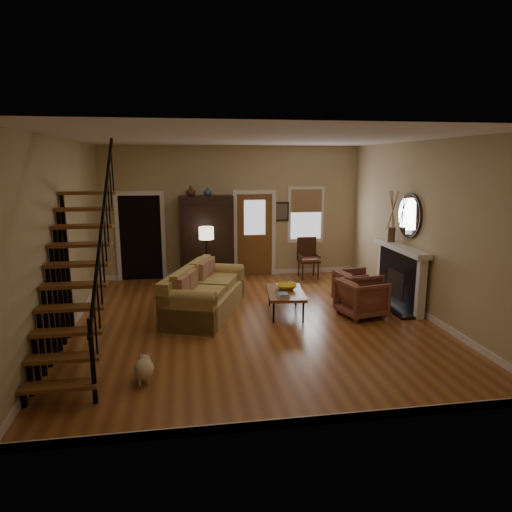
{
  "coord_description": "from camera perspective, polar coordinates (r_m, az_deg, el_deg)",
  "views": [
    {
      "loc": [
        -1.23,
        -7.96,
        2.91
      ],
      "look_at": [
        0.1,
        0.4,
        1.15
      ],
      "focal_mm": 32.0,
      "sensor_mm": 36.0,
      "label": 1
    }
  ],
  "objects": [
    {
      "name": "room",
      "position": [
        9.85,
        -4.21,
        3.52
      ],
      "size": [
        7.0,
        7.33,
        3.3
      ],
      "color": "#985526",
      "rests_on": "ground"
    },
    {
      "name": "staircase",
      "position": [
        6.96,
        -21.74,
        0.06
      ],
      "size": [
        0.94,
        2.8,
        3.2
      ],
      "primitive_type": null,
      "color": "brown",
      "rests_on": "ground"
    },
    {
      "name": "fireplace",
      "position": [
        9.76,
        17.77,
        -1.68
      ],
      "size": [
        0.33,
        1.95,
        2.3
      ],
      "color": "black",
      "rests_on": "ground"
    },
    {
      "name": "armoire",
      "position": [
        11.27,
        -6.23,
        2.18
      ],
      "size": [
        1.3,
        0.6,
        2.1
      ],
      "primitive_type": null,
      "color": "black",
      "rests_on": "ground"
    },
    {
      "name": "vase_a",
      "position": [
        11.03,
        -8.17,
        8.06
      ],
      "size": [
        0.24,
        0.24,
        0.25
      ],
      "primitive_type": "imported",
      "color": "#4C2619",
      "rests_on": "armoire"
    },
    {
      "name": "vase_b",
      "position": [
        11.04,
        -6.07,
        8.02
      ],
      "size": [
        0.2,
        0.2,
        0.21
      ],
      "primitive_type": "imported",
      "color": "#334C60",
      "rests_on": "armoire"
    },
    {
      "name": "sofa",
      "position": [
        8.88,
        -6.35,
        -4.49
      ],
      "size": [
        1.77,
        2.56,
        0.88
      ],
      "primitive_type": null,
      "rotation": [
        0.0,
        0.0,
        -0.35
      ],
      "color": "#A78F4C",
      "rests_on": "ground"
    },
    {
      "name": "coffee_table",
      "position": [
        8.91,
        3.7,
        -5.82
      ],
      "size": [
        0.81,
        1.24,
        0.45
      ],
      "primitive_type": null,
      "rotation": [
        0.0,
        0.0,
        -0.11
      ],
      "color": "brown",
      "rests_on": "ground"
    },
    {
      "name": "bowl",
      "position": [
        8.98,
        3.83,
        -3.86
      ],
      "size": [
        0.4,
        0.4,
        0.1
      ],
      "primitive_type": "imported",
      "color": "gold",
      "rests_on": "coffee_table"
    },
    {
      "name": "books",
      "position": [
        8.53,
        3.38,
        -4.85
      ],
      "size": [
        0.21,
        0.29,
        0.05
      ],
      "primitive_type": null,
      "color": "beige",
      "rests_on": "coffee_table"
    },
    {
      "name": "armchair_left",
      "position": [
        8.95,
        13.08,
        -5.1
      ],
      "size": [
        0.94,
        0.93,
        0.72
      ],
      "primitive_type": "imported",
      "rotation": [
        0.0,
        0.0,
        1.79
      ],
      "color": "maroon",
      "rests_on": "ground"
    },
    {
      "name": "armchair_right",
      "position": [
        9.57,
        12.58,
        -3.97
      ],
      "size": [
        0.9,
        0.88,
        0.73
      ],
      "primitive_type": "imported",
      "rotation": [
        0.0,
        0.0,
        1.71
      ],
      "color": "maroon",
      "rests_on": "ground"
    },
    {
      "name": "floor_lamp",
      "position": [
        10.47,
        -6.16,
        -0.34
      ],
      "size": [
        0.43,
        0.43,
        1.46
      ],
      "primitive_type": null,
      "rotation": [
        0.0,
        0.0,
        -0.35
      ],
      "color": "black",
      "rests_on": "ground"
    },
    {
      "name": "side_chair",
      "position": [
        11.58,
        6.59,
        -0.29
      ],
      "size": [
        0.54,
        0.54,
        1.02
      ],
      "primitive_type": null,
      "color": "#3C2213",
      "rests_on": "ground"
    },
    {
      "name": "dog",
      "position": [
        6.47,
        -13.82,
        -13.73
      ],
      "size": [
        0.28,
        0.45,
        0.32
      ],
      "primitive_type": null,
      "rotation": [
        0.0,
        0.0,
        0.04
      ],
      "color": "beige",
      "rests_on": "ground"
    }
  ]
}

